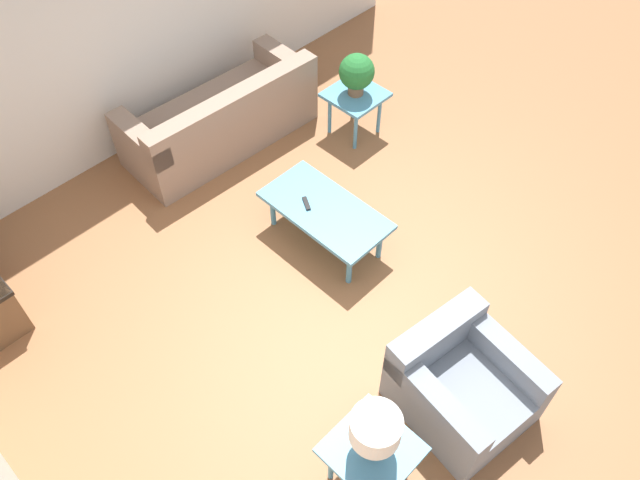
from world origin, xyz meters
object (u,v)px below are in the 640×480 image
sofa (222,120)px  table_lamp (375,430)px  coffee_table (325,212)px  armchair (460,383)px  side_table_plant (355,99)px  side_table_lamp (371,453)px  potted_plant (357,73)px

sofa → table_lamp: size_ratio=4.78×
table_lamp → coffee_table: bearing=-37.9°
coffee_table → table_lamp: bearing=142.1°
sofa → table_lamp: (-3.48, 1.59, 0.51)m
armchair → table_lamp: (0.09, 0.90, 0.52)m
table_lamp → side_table_plant: bearing=-45.9°
armchair → side_table_lamp: (0.09, 0.90, 0.15)m
potted_plant → sofa: bearing=51.5°
sofa → potted_plant: (-0.87, -1.10, 0.46)m
potted_plant → side_table_plant: bearing=-71.6°
potted_plant → coffee_table: bearing=122.7°
potted_plant → table_lamp: potted_plant is taller
coffee_table → table_lamp: size_ratio=2.72×
coffee_table → potted_plant: bearing=-57.3°
sofa → coffee_table: bearing=85.1°
coffee_table → side_table_plant: (0.85, -1.33, 0.06)m
armchair → side_table_lamp: bearing=-177.4°
potted_plant → side_table_lamp: bearing=134.1°
side_table_lamp → potted_plant: size_ratio=1.23×
sofa → side_table_plant: sofa is taller
potted_plant → table_lamp: (-2.61, 2.69, 0.05)m
table_lamp → sofa: bearing=-24.6°
armchair → side_table_plant: (2.70, -1.79, 0.15)m
side_table_plant → table_lamp: 3.77m
armchair → potted_plant: 3.27m
side_table_lamp → armchair: bearing=-95.8°
armchair → potted_plant: (2.70, -1.79, 0.48)m
side_table_lamp → potted_plant: (2.61, -2.69, 0.33)m
side_table_plant → potted_plant: size_ratio=1.23×
side_table_lamp → side_table_plant: bearing=-45.9°
coffee_table → table_lamp: table_lamp is taller
sofa → armchair: bearing=81.6°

